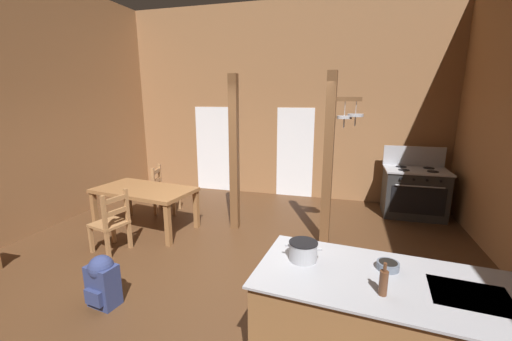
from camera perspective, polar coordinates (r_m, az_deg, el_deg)
name	(u,v)px	position (r m, az deg, el deg)	size (l,w,h in m)	color
ground_plane	(222,278)	(4.43, -6.09, -18.71)	(7.96, 8.17, 0.10)	#4C301C
wall_back	(281,103)	(7.39, 4.51, 12.02)	(7.96, 0.14, 4.30)	#93663F
glazed_door_back_left	(215,149)	(7.89, -7.31, 3.81)	(1.00, 0.01, 2.05)	white
glazed_panel_back_right	(295,153)	(7.36, 6.98, 3.15)	(0.84, 0.01, 2.05)	white
kitchen_island	(392,333)	(3.02, 23.25, -25.24)	(2.24, 1.15, 0.91)	olive
stove_range	(414,192)	(6.91, 26.50, -3.41)	(1.15, 0.83, 1.32)	#2B2B2B
support_post_with_pot_rack	(330,157)	(4.89, 13.17, 2.46)	(0.54, 0.23, 2.65)	brown
support_post_center	(234,155)	(5.41, -3.94, 2.88)	(0.14, 0.14, 2.65)	brown
dining_table	(144,193)	(5.84, -19.42, -3.89)	(1.80, 1.12, 0.74)	olive
ladderback_chair_near_window	(111,223)	(5.25, -24.57, -8.56)	(0.53, 0.53, 0.95)	#9E7044
ladderback_chair_by_post	(164,190)	(6.64, -16.17, -3.44)	(0.53, 0.53, 0.95)	#9E7044
backpack	(102,279)	(4.07, -25.90, -17.21)	(0.35, 0.34, 0.60)	navy
stockpot_on_counter	(303,251)	(2.83, 8.47, -14.10)	(0.32, 0.25, 0.17)	#A8AAB2
mixing_bowl_on_counter	(388,266)	(2.90, 22.63, -15.51)	(0.18, 0.18, 0.06)	slate
bottle_tall_on_counter	(383,282)	(2.53, 21.94, -18.14)	(0.06, 0.06, 0.25)	#56331E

